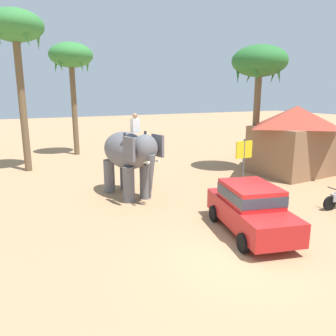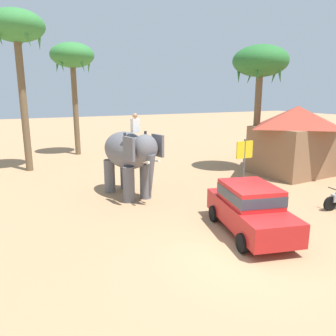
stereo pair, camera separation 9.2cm
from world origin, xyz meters
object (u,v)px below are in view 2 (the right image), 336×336
at_px(palm_tree_near_hut, 260,64).
at_px(palm_tree_left_of_road, 17,32).
at_px(car_sedan_foreground, 250,207).
at_px(palm_tree_far_back, 72,59).
at_px(elephant_with_mahout, 129,154).
at_px(roadside_hut, 296,138).
at_px(signboard_yellow, 244,153).

height_order(palm_tree_near_hut, palm_tree_left_of_road, palm_tree_left_of_road).
xyz_separation_m(car_sedan_foreground, palm_tree_near_hut, (6.34, 7.15, 5.40)).
bearing_deg(palm_tree_near_hut, palm_tree_far_back, 129.37).
height_order(car_sedan_foreground, palm_tree_far_back, palm_tree_far_back).
relative_size(palm_tree_near_hut, palm_tree_far_back, 0.89).
relative_size(elephant_with_mahout, palm_tree_left_of_road, 0.43).
xyz_separation_m(palm_tree_left_of_road, palm_tree_far_back, (3.83, 4.26, -0.94)).
bearing_deg(palm_tree_far_back, palm_tree_left_of_road, -132.02).
xyz_separation_m(car_sedan_foreground, roadside_hut, (8.04, 5.64, 1.20)).
distance_m(palm_tree_far_back, signboard_yellow, 15.08).
relative_size(car_sedan_foreground, palm_tree_left_of_road, 0.47).
bearing_deg(palm_tree_left_of_road, roadside_hut, -28.81).
xyz_separation_m(palm_tree_near_hut, palm_tree_left_of_road, (-12.48, 6.28, 1.80)).
bearing_deg(car_sedan_foreground, palm_tree_left_of_road, 114.56).
relative_size(palm_tree_left_of_road, signboard_yellow, 3.90).
bearing_deg(palm_tree_left_of_road, signboard_yellow, -40.17).
xyz_separation_m(car_sedan_foreground, palm_tree_far_back, (-2.30, 17.69, 6.26)).
bearing_deg(signboard_yellow, palm_tree_left_of_road, 139.83).
distance_m(car_sedan_foreground, roadside_hut, 9.89).
relative_size(elephant_with_mahout, signboard_yellow, 1.67).
xyz_separation_m(elephant_with_mahout, palm_tree_near_hut, (8.64, 1.43, 4.34)).
height_order(elephant_with_mahout, palm_tree_left_of_road, palm_tree_left_of_road).
height_order(car_sedan_foreground, roadside_hut, roadside_hut).
xyz_separation_m(palm_tree_near_hut, palm_tree_far_back, (-8.65, 10.54, 0.86)).
bearing_deg(car_sedan_foreground, palm_tree_far_back, 97.42).
height_order(car_sedan_foreground, elephant_with_mahout, elephant_with_mahout).
xyz_separation_m(palm_tree_far_back, signboard_yellow, (6.10, -12.64, -5.50)).
height_order(elephant_with_mahout, palm_tree_near_hut, palm_tree_near_hut).
bearing_deg(palm_tree_left_of_road, elephant_with_mahout, -63.51).
bearing_deg(roadside_hut, elephant_with_mahout, 179.52).
bearing_deg(palm_tree_left_of_road, palm_tree_near_hut, -26.72).
height_order(palm_tree_near_hut, signboard_yellow, palm_tree_near_hut).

